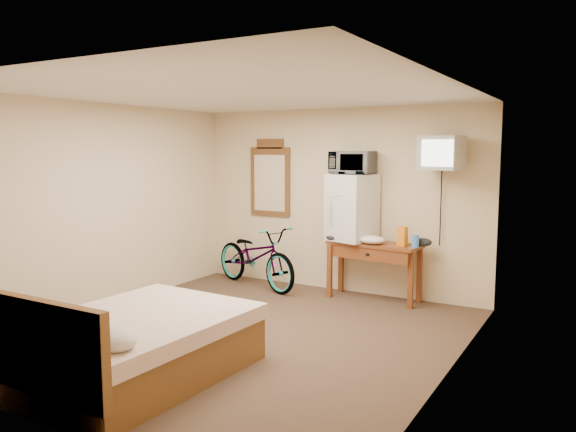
{
  "coord_description": "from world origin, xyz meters",
  "views": [
    {
      "loc": [
        3.24,
        -4.7,
        1.94
      ],
      "look_at": [
        0.17,
        0.64,
        1.21
      ],
      "focal_mm": 35.0,
      "sensor_mm": 36.0,
      "label": 1
    }
  ],
  "objects_px": {
    "bicycle": "(256,256)",
    "desk": "(373,253)",
    "blue_cup": "(415,241)",
    "bed": "(130,344)",
    "microwave": "(352,163)",
    "wall_mirror": "(270,179)",
    "crt_television": "(442,153)",
    "mini_fridge": "(352,208)"
  },
  "relations": [
    {
      "from": "desk",
      "to": "mini_fridge",
      "type": "height_order",
      "value": "mini_fridge"
    },
    {
      "from": "wall_mirror",
      "to": "bed",
      "type": "bearing_deg",
      "value": -76.78
    },
    {
      "from": "blue_cup",
      "to": "bicycle",
      "type": "height_order",
      "value": "blue_cup"
    },
    {
      "from": "blue_cup",
      "to": "mini_fridge",
      "type": "bearing_deg",
      "value": 173.01
    },
    {
      "from": "blue_cup",
      "to": "bicycle",
      "type": "bearing_deg",
      "value": -177.65
    },
    {
      "from": "mini_fridge",
      "to": "crt_television",
      "type": "bearing_deg",
      "value": -1.89
    },
    {
      "from": "mini_fridge",
      "to": "bicycle",
      "type": "relative_size",
      "value": 0.52
    },
    {
      "from": "crt_television",
      "to": "bed",
      "type": "bearing_deg",
      "value": -116.51
    },
    {
      "from": "mini_fridge",
      "to": "crt_television",
      "type": "height_order",
      "value": "crt_television"
    },
    {
      "from": "microwave",
      "to": "bed",
      "type": "bearing_deg",
      "value": -100.14
    },
    {
      "from": "crt_television",
      "to": "bicycle",
      "type": "relative_size",
      "value": 0.36
    },
    {
      "from": "crt_television",
      "to": "microwave",
      "type": "bearing_deg",
      "value": 178.1
    },
    {
      "from": "microwave",
      "to": "blue_cup",
      "type": "height_order",
      "value": "microwave"
    },
    {
      "from": "wall_mirror",
      "to": "microwave",
      "type": "bearing_deg",
      "value": -8.68
    },
    {
      "from": "microwave",
      "to": "wall_mirror",
      "type": "bearing_deg",
      "value": 169.99
    },
    {
      "from": "blue_cup",
      "to": "wall_mirror",
      "type": "distance_m",
      "value": 2.41
    },
    {
      "from": "bicycle",
      "to": "desk",
      "type": "bearing_deg",
      "value": -65.85
    },
    {
      "from": "blue_cup",
      "to": "bed",
      "type": "distance_m",
      "value": 3.66
    },
    {
      "from": "mini_fridge",
      "to": "microwave",
      "type": "xyz_separation_m",
      "value": [
        0.0,
        0.0,
        0.59
      ]
    },
    {
      "from": "wall_mirror",
      "to": "bicycle",
      "type": "relative_size",
      "value": 0.66
    },
    {
      "from": "mini_fridge",
      "to": "wall_mirror",
      "type": "height_order",
      "value": "wall_mirror"
    },
    {
      "from": "mini_fridge",
      "to": "microwave",
      "type": "distance_m",
      "value": 0.59
    },
    {
      "from": "mini_fridge",
      "to": "blue_cup",
      "type": "xyz_separation_m",
      "value": [
        0.89,
        -0.11,
        -0.36
      ]
    },
    {
      "from": "crt_television",
      "to": "bicycle",
      "type": "bearing_deg",
      "value": -176.3
    },
    {
      "from": "desk",
      "to": "bed",
      "type": "distance_m",
      "value": 3.51
    },
    {
      "from": "bed",
      "to": "microwave",
      "type": "bearing_deg",
      "value": 81.19
    },
    {
      "from": "crt_television",
      "to": "bicycle",
      "type": "height_order",
      "value": "crt_television"
    },
    {
      "from": "crt_television",
      "to": "wall_mirror",
      "type": "relative_size",
      "value": 0.54
    },
    {
      "from": "microwave",
      "to": "crt_television",
      "type": "distance_m",
      "value": 1.17
    },
    {
      "from": "microwave",
      "to": "bed",
      "type": "xyz_separation_m",
      "value": [
        -0.53,
        -3.44,
        -1.48
      ]
    },
    {
      "from": "microwave",
      "to": "blue_cup",
      "type": "xyz_separation_m",
      "value": [
        0.89,
        -0.11,
        -0.95
      ]
    },
    {
      "from": "desk",
      "to": "wall_mirror",
      "type": "relative_size",
      "value": 1.11
    },
    {
      "from": "microwave",
      "to": "blue_cup",
      "type": "relative_size",
      "value": 3.46
    },
    {
      "from": "mini_fridge",
      "to": "bed",
      "type": "xyz_separation_m",
      "value": [
        -0.53,
        -3.44,
        -0.89
      ]
    },
    {
      "from": "blue_cup",
      "to": "crt_television",
      "type": "bearing_deg",
      "value": 14.77
    },
    {
      "from": "microwave",
      "to": "crt_television",
      "type": "bearing_deg",
      "value": -3.23
    },
    {
      "from": "microwave",
      "to": "bicycle",
      "type": "relative_size",
      "value": 0.32
    },
    {
      "from": "desk",
      "to": "mini_fridge",
      "type": "bearing_deg",
      "value": 170.34
    },
    {
      "from": "desk",
      "to": "mini_fridge",
      "type": "distance_m",
      "value": 0.66
    },
    {
      "from": "blue_cup",
      "to": "bicycle",
      "type": "xyz_separation_m",
      "value": [
        -2.27,
        -0.09,
        -0.39
      ]
    },
    {
      "from": "desk",
      "to": "mini_fridge",
      "type": "relative_size",
      "value": 1.41
    },
    {
      "from": "mini_fridge",
      "to": "wall_mirror",
      "type": "distance_m",
      "value": 1.45
    }
  ]
}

